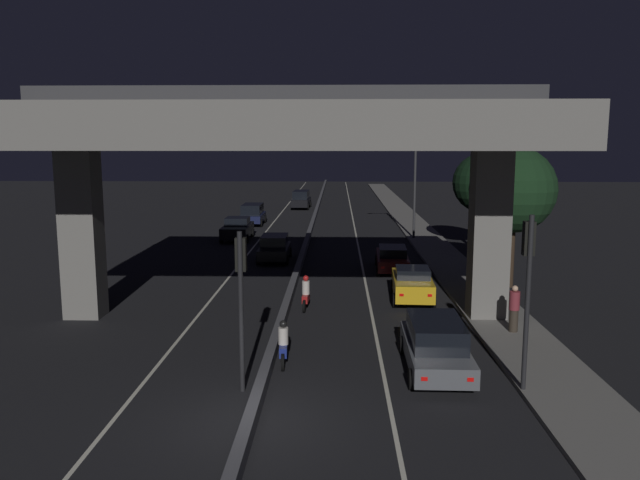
% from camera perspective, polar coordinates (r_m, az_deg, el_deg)
% --- Properties ---
extents(ground_plane, '(200.00, 200.00, 0.00)m').
position_cam_1_polar(ground_plane, '(16.63, -6.21, -16.22)').
color(ground_plane, black).
extents(lane_line_left_inner, '(0.12, 126.00, 0.00)m').
position_cam_1_polar(lane_line_left_inner, '(50.73, -4.88, 0.87)').
color(lane_line_left_inner, beige).
rests_on(lane_line_left_inner, ground_plane).
extents(lane_line_right_inner, '(0.12, 126.00, 0.00)m').
position_cam_1_polar(lane_line_right_inner, '(50.43, 3.24, 0.84)').
color(lane_line_right_inner, beige).
rests_on(lane_line_right_inner, ground_plane).
extents(median_divider, '(0.31, 126.00, 0.43)m').
position_cam_1_polar(median_divider, '(50.42, -0.83, 1.09)').
color(median_divider, '#4C4C51').
rests_on(median_divider, ground_plane).
extents(sidewalk_right, '(2.65, 126.00, 0.16)m').
position_cam_1_polar(sidewalk_right, '(43.96, 10.10, -0.38)').
color(sidewalk_right, slate).
rests_on(sidewalk_right, ground_plane).
extents(elevated_overpass, '(20.24, 11.26, 9.22)m').
position_cam_1_polar(elevated_overpass, '(24.60, -3.44, 9.52)').
color(elevated_overpass, slate).
rests_on(elevated_overpass, ground_plane).
extents(traffic_light_left_of_median, '(0.30, 0.49, 4.63)m').
position_cam_1_polar(traffic_light_left_of_median, '(17.67, -7.23, -3.87)').
color(traffic_light_left_of_median, black).
rests_on(traffic_light_left_of_median, ground_plane).
extents(traffic_light_right_of_median, '(0.30, 0.49, 5.11)m').
position_cam_1_polar(traffic_light_right_of_median, '(18.17, 18.47, -2.87)').
color(traffic_light_right_of_median, black).
rests_on(traffic_light_right_of_median, ground_plane).
extents(street_lamp, '(2.15, 0.32, 8.90)m').
position_cam_1_polar(street_lamp, '(45.64, 8.37, 6.46)').
color(street_lamp, '#2D2D30').
rests_on(street_lamp, ground_plane).
extents(car_grey_lead, '(2.01, 4.75, 1.63)m').
position_cam_1_polar(car_grey_lead, '(19.96, 10.53, -9.37)').
color(car_grey_lead, '#515459').
rests_on(car_grey_lead, ground_plane).
extents(car_taxi_yellow_second, '(1.99, 4.18, 1.52)m').
position_cam_1_polar(car_taxi_yellow_second, '(28.41, 8.43, -3.95)').
color(car_taxi_yellow_second, gold).
rests_on(car_taxi_yellow_second, ground_plane).
extents(car_dark_red_third, '(1.97, 4.70, 1.38)m').
position_cam_1_polar(car_dark_red_third, '(34.80, 6.62, -1.65)').
color(car_dark_red_third, '#591414').
rests_on(car_dark_red_third, ground_plane).
extents(car_black_lead_oncoming, '(1.90, 3.96, 1.55)m').
position_cam_1_polar(car_black_lead_oncoming, '(37.61, -4.18, -0.69)').
color(car_black_lead_oncoming, black).
rests_on(car_black_lead_oncoming, ground_plane).
extents(car_black_second_oncoming, '(2.06, 4.75, 1.64)m').
position_cam_1_polar(car_black_second_oncoming, '(46.09, -7.56, 1.04)').
color(car_black_second_oncoming, black).
rests_on(car_black_second_oncoming, ground_plane).
extents(car_dark_blue_third_oncoming, '(1.99, 4.38, 1.81)m').
position_cam_1_polar(car_dark_blue_third_oncoming, '(54.27, -6.18, 2.40)').
color(car_dark_blue_third_oncoming, '#141938').
rests_on(car_dark_blue_third_oncoming, ground_plane).
extents(car_black_fourth_oncoming, '(2.07, 4.76, 1.95)m').
position_cam_1_polar(car_black_fourth_oncoming, '(67.47, -1.73, 3.76)').
color(car_black_fourth_oncoming, black).
rests_on(car_black_fourth_oncoming, ground_plane).
extents(motorcycle_blue_filtering_near, '(0.34, 1.83, 1.44)m').
position_cam_1_polar(motorcycle_blue_filtering_near, '(20.30, -3.37, -9.60)').
color(motorcycle_blue_filtering_near, black).
rests_on(motorcycle_blue_filtering_near, ground_plane).
extents(motorcycle_red_filtering_mid, '(0.34, 1.72, 1.47)m').
position_cam_1_polar(motorcycle_red_filtering_mid, '(26.69, -1.31, -5.03)').
color(motorcycle_red_filtering_mid, black).
rests_on(motorcycle_red_filtering_mid, ground_plane).
extents(pedestrian_on_sidewalk, '(0.39, 0.39, 1.74)m').
position_cam_1_polar(pedestrian_on_sidewalk, '(24.08, 17.32, -6.02)').
color(pedestrian_on_sidewalk, '#2D261E').
rests_on(pedestrian_on_sidewalk, sidewalk_right).
extents(roadside_tree_kerbside_near, '(4.17, 4.17, 6.88)m').
position_cam_1_polar(roadside_tree_kerbside_near, '(31.60, 17.21, 4.36)').
color(roadside_tree_kerbside_near, '#2D2116').
rests_on(roadside_tree_kerbside_near, ground_plane).
extents(roadside_tree_kerbside_mid, '(3.81, 3.81, 6.40)m').
position_cam_1_polar(roadside_tree_kerbside_mid, '(41.67, 14.62, 5.07)').
color(roadside_tree_kerbside_mid, '#38281C').
rests_on(roadside_tree_kerbside_mid, ground_plane).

